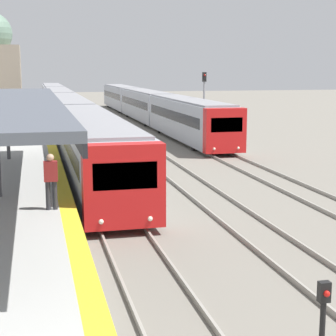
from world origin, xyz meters
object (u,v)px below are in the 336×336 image
(train_far, at_px, (146,104))
(signal_post_near, at_px, (323,314))
(person_on_platform, at_px, (51,178))
(train_near, at_px, (63,108))
(signal_mast_far, at_px, (204,96))

(train_far, bearing_deg, signal_post_near, -97.52)
(person_on_platform, distance_m, train_near, 34.60)
(person_on_platform, bearing_deg, signal_post_near, -62.98)
(signal_post_near, relative_size, signal_mast_far, 0.32)
(train_far, bearing_deg, person_on_platform, -105.36)
(signal_post_near, xyz_separation_m, signal_mast_far, (7.74, 32.16, 2.07))
(train_near, bearing_deg, signal_post_near, -87.23)
(train_far, distance_m, signal_post_near, 46.31)
(train_near, xyz_separation_m, signal_post_near, (2.07, -42.88, -0.68))
(train_far, distance_m, signal_mast_far, 13.92)
(train_near, relative_size, signal_mast_far, 14.30)
(train_near, height_order, signal_mast_far, signal_mast_far)
(train_far, height_order, signal_mast_far, signal_mast_far)
(train_far, xyz_separation_m, signal_post_near, (-6.06, -45.91, -0.67))
(train_near, xyz_separation_m, train_far, (8.14, 3.03, -0.01))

